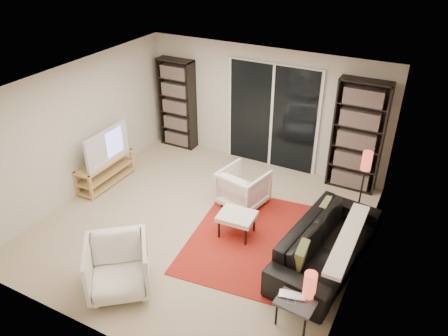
{
  "coord_description": "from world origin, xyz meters",
  "views": [
    {
      "loc": [
        3.04,
        -5.05,
        4.47
      ],
      "look_at": [
        0.25,
        0.3,
        1.0
      ],
      "focal_mm": 35.0,
      "sensor_mm": 36.0,
      "label": 1
    }
  ],
  "objects": [
    {
      "name": "floor",
      "position": [
        0.0,
        0.0,
        0.0
      ],
      "size": [
        5.0,
        5.0,
        0.0
      ],
      "primitive_type": "plane",
      "color": "#BDAC89",
      "rests_on": "ground"
    },
    {
      "name": "wall_back",
      "position": [
        0.0,
        2.5,
        1.2
      ],
      "size": [
        5.0,
        0.02,
        2.4
      ],
      "primitive_type": "cube",
      "color": "beige",
      "rests_on": "ground"
    },
    {
      "name": "wall_front",
      "position": [
        0.0,
        -2.5,
        1.2
      ],
      "size": [
        5.0,
        0.02,
        2.4
      ],
      "primitive_type": "cube",
      "color": "beige",
      "rests_on": "ground"
    },
    {
      "name": "wall_left",
      "position": [
        -2.5,
        0.0,
        1.2
      ],
      "size": [
        0.02,
        5.0,
        2.4
      ],
      "primitive_type": "cube",
      "color": "beige",
      "rests_on": "ground"
    },
    {
      "name": "wall_right",
      "position": [
        2.5,
        0.0,
        1.2
      ],
      "size": [
        0.02,
        5.0,
        2.4
      ],
      "primitive_type": "cube",
      "color": "beige",
      "rests_on": "ground"
    },
    {
      "name": "ceiling",
      "position": [
        0.0,
        0.0,
        2.4
      ],
      "size": [
        5.0,
        5.0,
        0.02
      ],
      "primitive_type": "cube",
      "color": "white",
      "rests_on": "wall_back"
    },
    {
      "name": "sliding_door",
      "position": [
        0.2,
        2.46,
        1.05
      ],
      "size": [
        1.92,
        0.08,
        2.16
      ],
      "color": "white",
      "rests_on": "ground"
    },
    {
      "name": "bookshelf_left",
      "position": [
        -1.95,
        2.33,
        0.98
      ],
      "size": [
        0.8,
        0.3,
        1.95
      ],
      "color": "black",
      "rests_on": "ground"
    },
    {
      "name": "bookshelf_right",
      "position": [
        1.9,
        2.33,
        1.05
      ],
      "size": [
        0.9,
        0.3,
        2.1
      ],
      "color": "black",
      "rests_on": "ground"
    },
    {
      "name": "tv_stand",
      "position": [
        -2.3,
        0.29,
        0.26
      ],
      "size": [
        0.41,
        1.27,
        0.5
      ],
      "color": "tan",
      "rests_on": "floor"
    },
    {
      "name": "tv",
      "position": [
        -2.28,
        0.29,
        0.82
      ],
      "size": [
        0.17,
        1.12,
        0.64
      ],
      "primitive_type": "imported",
      "rotation": [
        0.0,
        0.0,
        1.59
      ],
      "color": "black",
      "rests_on": "tv_stand"
    },
    {
      "name": "rug",
      "position": [
        0.87,
        0.03,
        0.01
      ],
      "size": [
        2.08,
        2.65,
        0.01
      ],
      "primitive_type": "cube",
      "rotation": [
        0.0,
        0.0,
        0.11
      ],
      "color": "#A32217",
      "rests_on": "floor"
    },
    {
      "name": "sofa",
      "position": [
        2.09,
        0.03,
        0.33
      ],
      "size": [
        1.18,
        2.38,
        0.67
      ],
      "primitive_type": "imported",
      "rotation": [
        0.0,
        0.0,
        1.44
      ],
      "color": "black",
      "rests_on": "floor"
    },
    {
      "name": "armchair_back",
      "position": [
        0.34,
        0.86,
        0.34
      ],
      "size": [
        0.87,
        0.89,
        0.69
      ],
      "primitive_type": "imported",
      "rotation": [
        0.0,
        0.0,
        2.93
      ],
      "color": "white",
      "rests_on": "floor"
    },
    {
      "name": "armchair_front",
      "position": [
        -0.28,
        -1.78,
        0.38
      ],
      "size": [
        1.16,
        1.17,
        0.76
      ],
      "primitive_type": "imported",
      "rotation": [
        0.0,
        0.0,
        0.67
      ],
      "color": "white",
      "rests_on": "floor"
    },
    {
      "name": "ottoman",
      "position": [
        0.63,
        0.01,
        0.35
      ],
      "size": [
        0.6,
        0.5,
        0.4
      ],
      "color": "white",
      "rests_on": "floor"
    },
    {
      "name": "side_table",
      "position": [
        2.07,
        -1.2,
        0.36
      ],
      "size": [
        0.52,
        0.52,
        0.4
      ],
      "color": "#3F3F43",
      "rests_on": "floor"
    },
    {
      "name": "laptop",
      "position": [
        2.0,
        -1.26,
        0.41
      ],
      "size": [
        0.37,
        0.28,
        0.03
      ],
      "primitive_type": "imported",
      "rotation": [
        0.0,
        0.0,
        0.23
      ],
      "color": "silver",
      "rests_on": "side_table"
    },
    {
      "name": "table_lamp",
      "position": [
        2.16,
        -1.1,
        0.58
      ],
      "size": [
        0.16,
        0.16,
        0.36
      ],
      "primitive_type": "cylinder",
      "color": "#DF4932",
      "rests_on": "side_table"
    },
    {
      "name": "floor_lamp",
      "position": [
        2.23,
        1.52,
        0.9
      ],
      "size": [
        0.18,
        0.18,
        1.2
      ],
      "color": "black",
      "rests_on": "floor"
    }
  ]
}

